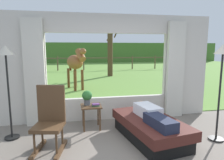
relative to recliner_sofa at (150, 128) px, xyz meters
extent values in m
cube|color=beige|center=(-2.60, 1.33, 1.06)|extent=(1.15, 0.12, 2.55)
cube|color=beige|center=(1.45, 1.33, 1.06)|extent=(1.15, 0.12, 2.55)
cube|color=beige|center=(-0.58, 1.33, 0.06)|extent=(2.90, 0.12, 0.55)
cube|color=beige|center=(-0.58, 1.33, 2.11)|extent=(2.90, 0.12, 0.45)
cube|color=beige|center=(-2.27, 1.19, 0.98)|extent=(0.44, 0.10, 2.40)
cube|color=beige|center=(1.11, 1.19, 0.98)|extent=(0.44, 0.10, 2.40)
cube|color=olive|center=(-0.58, 12.23, -0.21)|extent=(36.00, 21.68, 0.02)
cube|color=#47702E|center=(-0.58, 22.07, 0.98)|extent=(36.00, 2.00, 2.40)
cube|color=black|center=(0.00, 0.00, -0.10)|extent=(1.09, 1.69, 0.24)
cube|color=#471E19|center=(0.00, 0.00, 0.11)|extent=(1.18, 1.83, 0.18)
cube|color=silver|center=(0.00, 0.15, 0.31)|extent=(0.44, 0.65, 0.22)
cube|color=#1E2338|center=(0.00, -0.44, 0.29)|extent=(0.40, 0.72, 0.18)
sphere|color=tan|center=(0.00, 0.53, 0.31)|extent=(0.20, 0.20, 0.20)
cube|color=#4C331E|center=(-1.87, -0.13, 0.22)|extent=(0.57, 0.57, 0.06)
cube|color=#4C331E|center=(-1.82, 0.08, 0.56)|extent=(0.48, 0.16, 0.68)
cube|color=#4C331E|center=(-2.06, -0.08, -0.19)|extent=(0.20, 0.68, 0.06)
cube|color=#4C331E|center=(-1.67, -0.17, -0.19)|extent=(0.20, 0.68, 0.06)
cylinder|color=#4C331E|center=(-2.08, -0.26, 0.02)|extent=(0.04, 0.04, 0.38)
cylinder|color=#4C331E|center=(-1.73, -0.34, 0.02)|extent=(0.04, 0.04, 0.38)
cylinder|color=#4C331E|center=(-2.00, 0.09, 0.02)|extent=(0.04, 0.04, 0.38)
cylinder|color=#4C331E|center=(-1.65, 0.01, 0.02)|extent=(0.04, 0.04, 0.38)
cube|color=#4C331E|center=(-1.06, 0.76, 0.29)|extent=(0.44, 0.44, 0.03)
cylinder|color=#4C331E|center=(-1.23, 0.59, 0.03)|extent=(0.04, 0.04, 0.49)
cylinder|color=#4C331E|center=(-0.89, 0.59, 0.03)|extent=(0.04, 0.04, 0.49)
cylinder|color=#4C331E|center=(-1.23, 0.93, 0.03)|extent=(0.04, 0.04, 0.49)
cylinder|color=#4C331E|center=(-0.89, 0.93, 0.03)|extent=(0.04, 0.04, 0.49)
cylinder|color=#4C5156|center=(-1.14, 0.82, 0.36)|extent=(0.14, 0.14, 0.12)
sphere|color=#2D6B2D|center=(-1.14, 0.82, 0.51)|extent=(0.22, 0.22, 0.22)
cube|color=#337247|center=(-0.97, 0.71, 0.31)|extent=(0.16, 0.12, 0.02)
cube|color=#59336B|center=(-0.97, 0.70, 0.34)|extent=(0.16, 0.13, 0.03)
cylinder|color=black|center=(-2.64, 0.55, -0.20)|extent=(0.28, 0.28, 0.03)
cylinder|color=black|center=(-2.64, 0.55, 0.60)|extent=(0.04, 0.04, 1.63)
cone|color=beige|center=(-2.64, 0.55, 1.50)|extent=(0.32, 0.32, 0.18)
cylinder|color=black|center=(1.25, -0.27, -0.20)|extent=(0.28, 0.28, 0.03)
cylinder|color=black|center=(1.25, -0.27, 0.60)|extent=(0.04, 0.04, 1.65)
cone|color=beige|center=(1.25, -0.27, 1.52)|extent=(0.32, 0.32, 0.18)
ellipsoid|color=brown|center=(-1.34, 5.24, 0.95)|extent=(0.93, 1.35, 0.60)
cylinder|color=brown|center=(-1.12, 4.59, 1.26)|extent=(0.44, 0.65, 0.53)
ellipsoid|color=brown|center=(-1.04, 4.37, 1.41)|extent=(0.35, 0.52, 0.24)
cube|color=#593319|center=(-1.15, 4.67, 1.29)|extent=(0.22, 0.43, 0.32)
cylinder|color=#593319|center=(-1.54, 5.80, 0.80)|extent=(0.13, 0.13, 0.55)
cylinder|color=#593319|center=(-1.06, 4.89, 0.23)|extent=(0.11, 0.11, 0.85)
cylinder|color=#593319|center=(-1.36, 4.79, 0.23)|extent=(0.11, 0.11, 0.85)
cylinder|color=#593319|center=(-1.33, 5.69, 0.23)|extent=(0.11, 0.11, 0.85)
cylinder|color=#593319|center=(-1.63, 5.58, 0.23)|extent=(0.11, 0.11, 0.85)
cylinder|color=#4C3823|center=(0.86, 8.94, 1.35)|extent=(0.32, 0.32, 3.09)
cylinder|color=#47331E|center=(0.60, 9.30, 3.02)|extent=(0.91, 0.68, 0.80)
cylinder|color=#47331E|center=(1.40, 9.07, 2.76)|extent=(0.36, 1.23, 1.13)
cylinder|color=#47331E|center=(1.13, 9.34, 2.54)|extent=(0.83, 0.62, 1.11)
cylinder|color=brown|center=(-6.58, 12.75, 0.35)|extent=(0.10, 0.10, 1.10)
cylinder|color=brown|center=(-4.58, 12.75, 0.35)|extent=(0.10, 0.10, 1.10)
cylinder|color=brown|center=(-2.58, 12.75, 0.35)|extent=(0.10, 0.10, 1.10)
cylinder|color=brown|center=(-0.58, 12.75, 0.35)|extent=(0.10, 0.10, 1.10)
cylinder|color=brown|center=(1.42, 12.75, 0.35)|extent=(0.10, 0.10, 1.10)
cylinder|color=brown|center=(3.42, 12.75, 0.35)|extent=(0.10, 0.10, 1.10)
cylinder|color=brown|center=(5.42, 12.75, 0.35)|extent=(0.10, 0.10, 1.10)
cylinder|color=brown|center=(7.42, 12.75, 0.35)|extent=(0.10, 0.10, 1.10)
cube|color=brown|center=(-0.58, 12.75, 0.75)|extent=(16.00, 0.06, 0.08)
camera|label=1|loc=(-1.43, -3.55, 1.54)|focal=32.75mm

